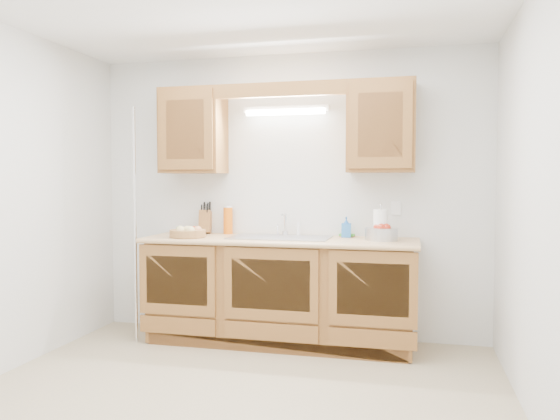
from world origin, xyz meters
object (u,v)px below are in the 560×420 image
(knife_block, at_px, (205,222))
(paper_towel, at_px, (380,225))
(apple_bowl, at_px, (382,233))
(fruit_basket, at_px, (188,232))

(knife_block, distance_m, paper_towel, 1.61)
(paper_towel, xyz_separation_m, apple_bowl, (0.01, -0.03, -0.06))
(fruit_basket, distance_m, apple_bowl, 1.63)
(fruit_basket, height_order, paper_towel, paper_towel)
(fruit_basket, distance_m, paper_towel, 1.62)
(fruit_basket, relative_size, knife_block, 1.10)
(fruit_basket, bearing_deg, knife_block, 87.55)
(knife_block, bearing_deg, paper_towel, -18.70)
(knife_block, bearing_deg, fruit_basket, -104.17)
(knife_block, distance_m, apple_bowl, 1.62)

